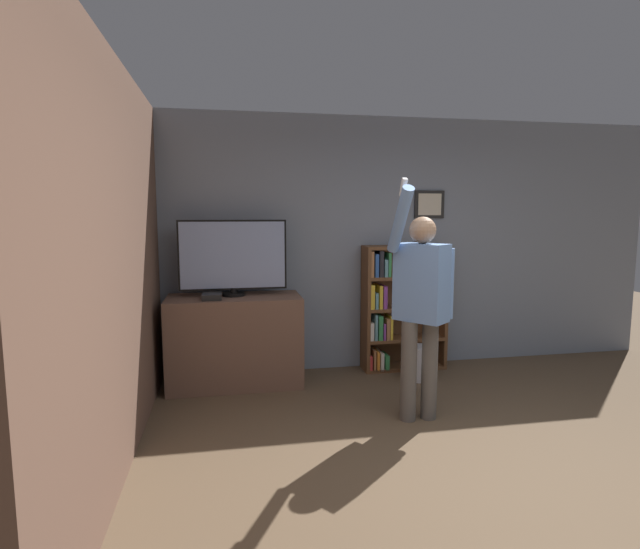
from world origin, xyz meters
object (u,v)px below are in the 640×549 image
object	(u,v)px
game_console	(212,296)
person	(421,299)
waste_bin	(418,363)
bookshelf	(396,308)
television	(233,257)

from	to	relation	value
game_console	person	bearing A→B (deg)	-31.51
waste_bin	bookshelf	bearing A→B (deg)	105.47
game_console	waste_bin	xyz separation A→B (m)	(2.04, -0.09, -0.74)
game_console	person	size ratio (longest dim) A/B	0.12
bookshelf	waste_bin	bearing A→B (deg)	-74.53
television	waste_bin	distance (m)	2.15
game_console	person	world-z (taller)	person
bookshelf	waste_bin	world-z (taller)	bookshelf
game_console	waste_bin	size ratio (longest dim) A/B	0.66
television	game_console	world-z (taller)	television
television	person	bearing A→B (deg)	-38.81
television	bookshelf	world-z (taller)	television
television	person	xyz separation A→B (m)	(1.46, -1.18, -0.26)
waste_bin	person	bearing A→B (deg)	-111.61
television	person	distance (m)	1.89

